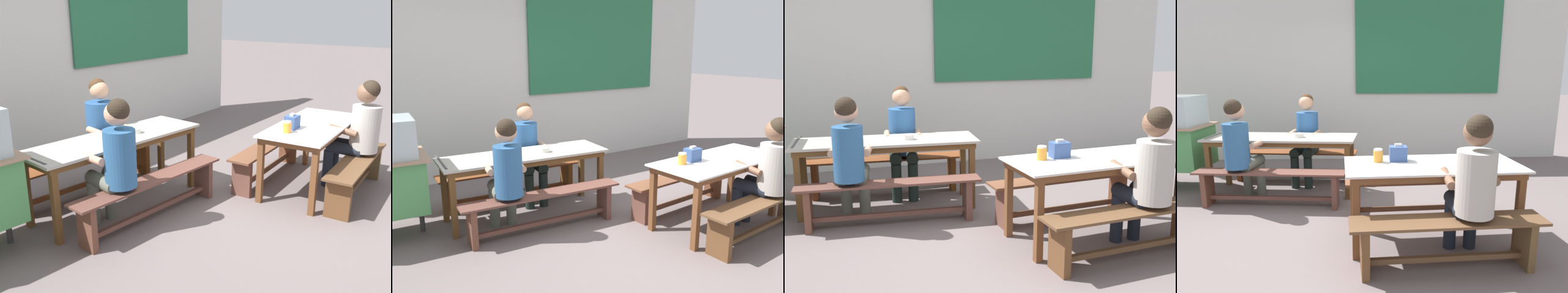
# 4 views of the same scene
# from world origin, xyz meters

# --- Properties ---
(ground_plane) EXTENTS (40.00, 40.00, 0.00)m
(ground_plane) POSITION_xyz_m (0.00, 0.00, 0.00)
(ground_plane) COLOR #6D6060
(backdrop_wall) EXTENTS (7.47, 0.23, 3.01)m
(backdrop_wall) POSITION_xyz_m (0.05, 2.88, 1.58)
(backdrop_wall) COLOR silver
(backdrop_wall) RESTS_ON ground_plane
(dining_table_far) EXTENTS (1.93, 0.76, 0.74)m
(dining_table_far) POSITION_xyz_m (-0.85, 1.09, 0.66)
(dining_table_far) COLOR #B5B0A5
(dining_table_far) RESTS_ON ground_plane
(dining_table_near) EXTENTS (1.60, 0.77, 0.74)m
(dining_table_near) POSITION_xyz_m (0.79, -0.30, 0.66)
(dining_table_near) COLOR silver
(dining_table_near) RESTS_ON ground_plane
(bench_far_back) EXTENTS (1.82, 0.47, 0.43)m
(bench_far_back) POSITION_xyz_m (-0.81, 1.61, 0.28)
(bench_far_back) COLOR brown
(bench_far_back) RESTS_ON ground_plane
(bench_far_front) EXTENTS (1.76, 0.40, 0.43)m
(bench_far_front) POSITION_xyz_m (-0.90, 0.58, 0.28)
(bench_far_front) COLOR brown
(bench_far_front) RESTS_ON ground_plane
(bench_near_back) EXTENTS (1.57, 0.34, 0.43)m
(bench_near_back) POSITION_xyz_m (0.76, 0.22, 0.28)
(bench_near_back) COLOR brown
(bench_near_back) RESTS_ON ground_plane
(bench_near_front) EXTENTS (1.55, 0.37, 0.43)m
(bench_near_front) POSITION_xyz_m (0.82, -0.82, 0.28)
(bench_near_front) COLOR brown
(bench_near_front) RESTS_ON ground_plane
(person_center_facing) EXTENTS (0.45, 0.58, 1.25)m
(person_center_facing) POSITION_xyz_m (-0.61, 1.51, 0.69)
(person_center_facing) COLOR black
(person_center_facing) RESTS_ON ground_plane
(person_left_back_turned) EXTENTS (0.44, 0.56, 1.25)m
(person_left_back_turned) POSITION_xyz_m (-1.25, 0.69, 0.70)
(person_left_back_turned) COLOR #5F6457
(person_left_back_turned) RESTS_ON ground_plane
(person_near_front) EXTENTS (0.42, 0.55, 1.24)m
(person_near_front) POSITION_xyz_m (1.02, -0.73, 0.71)
(person_near_front) COLOR #1C232F
(person_near_front) RESTS_ON ground_plane
(tissue_box) EXTENTS (0.16, 0.12, 0.16)m
(tissue_box) POSITION_xyz_m (0.49, -0.19, 0.81)
(tissue_box) COLOR #36528D
(tissue_box) RESTS_ON dining_table_near
(condiment_jar) EXTENTS (0.09, 0.09, 0.12)m
(condiment_jar) POSITION_xyz_m (0.31, -0.22, 0.80)
(condiment_jar) COLOR orange
(condiment_jar) RESTS_ON dining_table_near
(soup_bowl) EXTENTS (0.12, 0.12, 0.05)m
(soup_bowl) POSITION_xyz_m (-0.63, 1.03, 0.76)
(soup_bowl) COLOR silver
(soup_bowl) RESTS_ON dining_table_far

